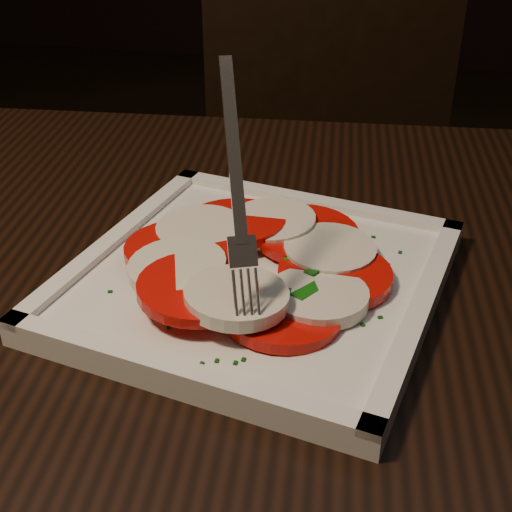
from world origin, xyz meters
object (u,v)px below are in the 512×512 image
object	(u,v)px
chair	(334,187)
fork	(234,177)
table	(367,429)
plate	(256,281)

from	to	relation	value
chair	fork	size ratio (longest dim) A/B	6.54
table	plate	world-z (taller)	plate
fork	chair	bearing A→B (deg)	67.81
plate	table	bearing A→B (deg)	-17.61
chair	fork	distance (m)	0.75
plate	fork	size ratio (longest dim) A/B	1.85
chair	plate	xyz separation A→B (m)	(-0.00, -0.64, 0.22)
table	chair	xyz separation A→B (m)	(-0.09, 0.67, -0.12)
chair	plate	distance (m)	0.68
table	fork	bearing A→B (deg)	-178.04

